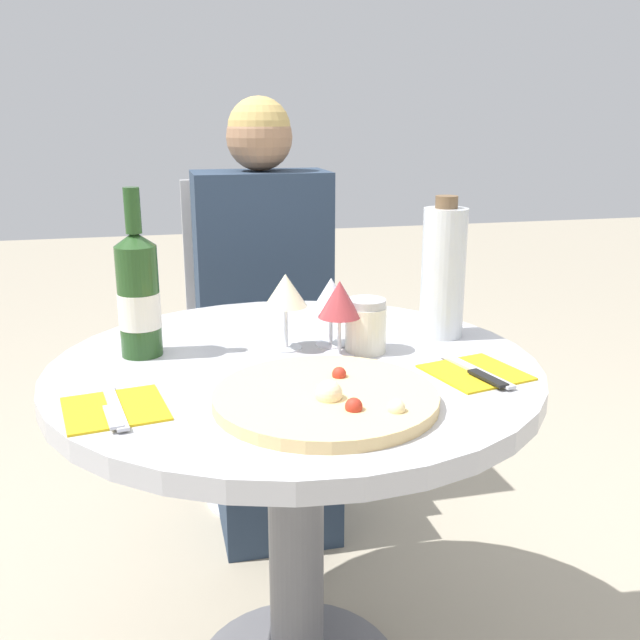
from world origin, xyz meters
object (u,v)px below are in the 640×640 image
object	(u,v)px
dining_table	(295,439)
seated_diner	(268,341)
pizza_large	(326,398)
wine_bottle	(138,295)
tall_carafe	(443,272)
chair_behind_diner	(260,346)

from	to	relation	value
dining_table	seated_diner	xyz separation A→B (m)	(0.06, 0.68, -0.02)
pizza_large	wine_bottle	size ratio (longest dim) A/B	1.13
pizza_large	wine_bottle	world-z (taller)	wine_bottle
dining_table	seated_diner	bearing A→B (deg)	84.81
seated_diner	pizza_large	xyz separation A→B (m)	(-0.05, -0.89, 0.19)
wine_bottle	tall_carafe	world-z (taller)	wine_bottle
seated_diner	tall_carafe	xyz separation A→B (m)	(0.26, -0.59, 0.31)
dining_table	tall_carafe	world-z (taller)	tall_carafe
tall_carafe	pizza_large	bearing A→B (deg)	-136.62
chair_behind_diner	wine_bottle	size ratio (longest dim) A/B	3.07
dining_table	pizza_large	world-z (taller)	pizza_large
pizza_large	tall_carafe	distance (m)	0.45
dining_table	seated_diner	world-z (taller)	seated_diner
seated_diner	chair_behind_diner	bearing A→B (deg)	-90.00
seated_diner	tall_carafe	size ratio (longest dim) A/B	4.20
pizza_large	wine_bottle	distance (m)	0.43
dining_table	tall_carafe	size ratio (longest dim) A/B	3.15
seated_diner	pizza_large	bearing A→B (deg)	86.57
wine_bottle	dining_table	bearing A→B (deg)	-21.27
tall_carafe	chair_behind_diner	bearing A→B (deg)	109.38
dining_table	chair_behind_diner	bearing A→B (deg)	85.76
dining_table	pizza_large	xyz separation A→B (m)	(0.01, -0.21, 0.17)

